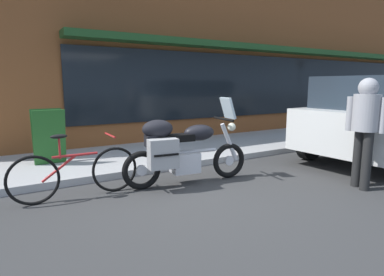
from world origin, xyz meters
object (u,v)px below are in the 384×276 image
(touring_motorcycle, at_px, (181,148))
(parked_bicycle, at_px, (76,172))
(sandwich_board_sign, at_px, (49,136))
(pedestrian_walking, at_px, (366,120))

(touring_motorcycle, height_order, parked_bicycle, touring_motorcycle)
(sandwich_board_sign, bearing_deg, pedestrian_walking, -42.93)
(parked_bicycle, bearing_deg, pedestrian_walking, -25.29)
(pedestrian_walking, distance_m, sandwich_board_sign, 5.40)
(touring_motorcycle, relative_size, pedestrian_walking, 1.26)
(sandwich_board_sign, bearing_deg, parked_bicycle, -87.22)
(touring_motorcycle, height_order, pedestrian_walking, pedestrian_walking)
(parked_bicycle, bearing_deg, sandwich_board_sign, 92.78)
(touring_motorcycle, bearing_deg, parked_bicycle, 171.25)
(pedestrian_walking, bearing_deg, parked_bicycle, 154.71)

